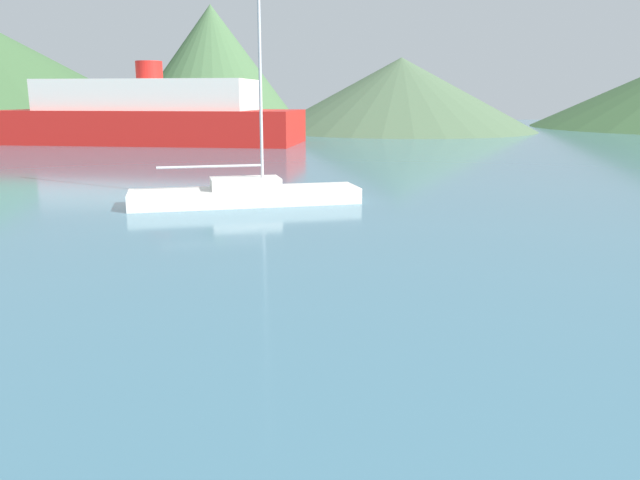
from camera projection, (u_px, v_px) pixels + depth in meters
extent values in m
cube|color=white|center=(246.00, 196.00, 24.36)|extent=(9.11, 4.36, 0.61)
cube|color=white|center=(245.00, 183.00, 24.25)|extent=(2.95, 2.11, 0.43)
cylinder|color=#BCBCC1|center=(260.00, 46.00, 23.25)|extent=(0.12, 0.12, 10.68)
cylinder|color=#BCBCC1|center=(210.00, 166.00, 23.79)|extent=(3.87, 1.16, 0.10)
cube|color=red|center=(152.00, 127.00, 56.45)|extent=(27.45, 12.27, 2.95)
cube|color=silver|center=(151.00, 95.00, 55.82)|extent=(19.37, 9.99, 2.65)
cylinder|color=red|center=(149.00, 70.00, 55.35)|extent=(2.34, 2.34, 1.60)
cone|color=#476B42|center=(212.00, 66.00, 88.14)|extent=(25.14, 25.14, 16.67)
cone|color=#4C6647|center=(401.00, 94.00, 77.09)|extent=(33.15, 33.15, 8.82)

